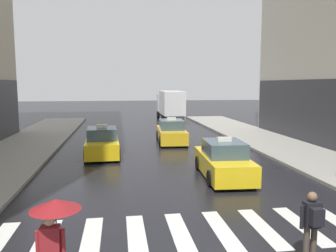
% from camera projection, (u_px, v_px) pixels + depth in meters
% --- Properties ---
extents(crosswalk_markings, '(11.30, 2.80, 0.01)m').
position_uv_depth(crosswalk_markings, '(201.00, 231.00, 9.50)').
color(crosswalk_markings, silver).
rests_on(crosswalk_markings, ground).
extents(taxi_lead, '(2.10, 4.62, 1.80)m').
position_uv_depth(taxi_lead, '(223.00, 161.00, 14.99)').
color(taxi_lead, yellow).
rests_on(taxi_lead, ground).
extents(taxi_second, '(2.05, 4.59, 1.80)m').
position_uv_depth(taxi_second, '(102.00, 143.00, 19.58)').
color(taxi_second, yellow).
rests_on(taxi_second, ground).
extents(taxi_third, '(2.10, 4.62, 1.80)m').
position_uv_depth(taxi_third, '(171.00, 132.00, 23.87)').
color(taxi_third, gold).
rests_on(taxi_third, ground).
extents(box_truck, '(2.28, 7.54, 3.35)m').
position_uv_depth(box_truck, '(170.00, 105.00, 37.71)').
color(box_truck, '#2D2D2D').
rests_on(box_truck, ground).
extents(pedestrian_with_umbrella, '(0.96, 0.96, 1.94)m').
position_uv_depth(pedestrian_with_umbrella, '(54.00, 221.00, 6.43)').
color(pedestrian_with_umbrella, '#333338').
rests_on(pedestrian_with_umbrella, ground).
extents(pedestrian_with_backpack, '(0.55, 0.43, 1.65)m').
position_uv_depth(pedestrian_with_backpack, '(312.00, 221.00, 7.79)').
color(pedestrian_with_backpack, '#473D33').
rests_on(pedestrian_with_backpack, ground).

